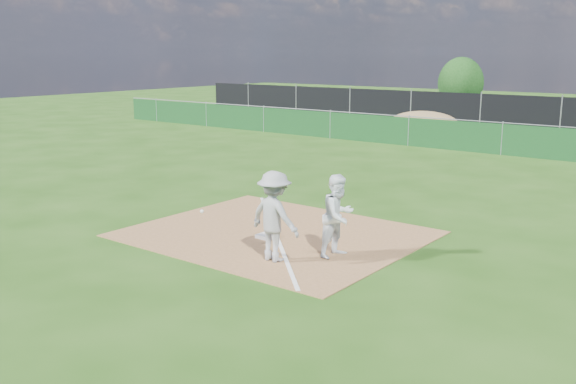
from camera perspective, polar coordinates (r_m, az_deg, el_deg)
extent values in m
plane|color=#20470F|center=(21.71, 13.94, 1.58)|extent=(90.00, 90.00, 0.00)
cube|color=olive|center=(14.14, -1.12, -3.74)|extent=(6.00, 5.00, 0.02)
cube|color=white|center=(14.13, -1.12, -3.68)|extent=(5.01, 5.01, 0.01)
cube|color=#103C17|center=(26.22, 18.48, 4.45)|extent=(44.00, 0.05, 1.20)
ellipsoid|color=olive|center=(31.34, 11.98, 5.99)|extent=(3.38, 2.60, 1.17)
cube|color=black|center=(33.81, 23.09, 6.26)|extent=(46.00, 0.04, 1.80)
cube|color=silver|center=(13.80, -1.88, -3.93)|extent=(0.38, 0.38, 0.08)
imported|color=#ABABAD|center=(12.13, -1.21, -2.17)|extent=(1.17, 0.73, 1.73)
sphere|color=white|center=(13.19, -7.67, -1.72)|extent=(0.08, 0.08, 0.08)
imported|color=white|center=(12.47, 4.50, -2.12)|extent=(0.71, 0.87, 1.64)
imported|color=#B9BBC1|center=(39.40, 16.47, 7.27)|extent=(4.73, 2.94, 1.50)
imported|color=black|center=(38.63, 22.10, 6.71)|extent=(4.53, 2.53, 1.41)
cylinder|color=#382316|center=(45.27, 15.01, 7.63)|extent=(0.24, 0.24, 1.01)
ellipsoid|color=#153E11|center=(45.19, 15.10, 9.33)|extent=(3.02, 3.02, 3.48)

